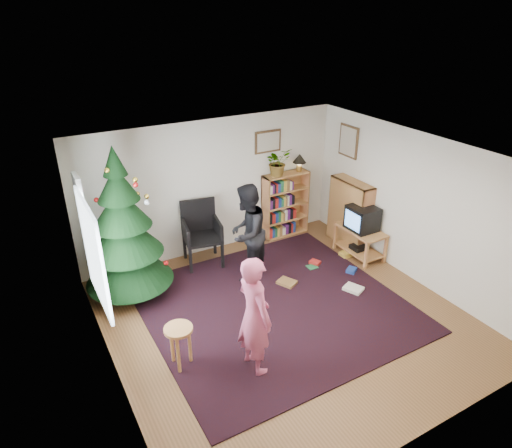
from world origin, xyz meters
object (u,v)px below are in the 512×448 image
table_lamp (300,159)px  tv_stand (360,240)px  crt_tv (362,218)px  picture_back (268,142)px  christmas_tree (125,237)px  stool (179,337)px  person_by_chair (247,233)px  person_standing (254,316)px  potted_plant (278,162)px  picture_right (349,141)px  bookshelf_back (285,204)px  armchair (199,230)px  bookshelf_right (350,213)px

table_lamp → tv_stand: bearing=-73.4°
crt_tv → picture_back: bearing=124.1°
christmas_tree → stool: size_ratio=4.06×
christmas_tree → person_by_chair: christmas_tree is taller
person_standing → potted_plant: potted_plant is taller
picture_right → picture_back: bearing=151.3°
bookshelf_back → armchair: (-1.92, -0.15, -0.04)m
picture_right → person_standing: picture_right is taller
table_lamp → crt_tv: bearing=-73.5°
potted_plant → bookshelf_right: bearing=-42.7°
picture_back → tv_stand: picture_back is taller
crt_tv → christmas_tree: bearing=168.2°
armchair → potted_plant: (1.72, 0.15, 0.94)m
bookshelf_back → person_by_chair: size_ratio=0.77×
picture_back → person_by_chair: (-1.10, -1.19, -1.11)m
stool → tv_stand: bearing=15.4°
christmas_tree → tv_stand: (4.06, -0.85, -0.71)m
person_by_chair → potted_plant: 1.78m
picture_back → table_lamp: 0.77m
person_standing → crt_tv: bearing=-67.0°
picture_back → christmas_tree: bearing=-166.3°
bookshelf_back → crt_tv: bookshelf_back is taller
bookshelf_back → tv_stand: bookshelf_back is taller
potted_plant → table_lamp: size_ratio=1.52×
armchair → person_standing: person_standing is taller
person_by_chair → table_lamp: person_by_chair is taller
picture_right → tv_stand: (-0.26, -0.85, -1.62)m
christmas_tree → person_standing: bearing=-69.0°
christmas_tree → person_by_chair: 1.95m
potted_plant → table_lamp: potted_plant is taller
bookshelf_right → picture_back: bearing=47.2°
bookshelf_back → person_standing: bearing=-128.5°
tv_stand → table_lamp: (-0.43, 1.44, 1.21)m
person_by_chair → christmas_tree: bearing=-54.0°
picture_back → stool: (-2.88, -2.66, -1.47)m
bookshelf_right → table_lamp: bearing=29.6°
armchair → person_by_chair: bearing=-51.3°
picture_right → tv_stand: bearing=-106.7°
christmas_tree → potted_plant: size_ratio=4.68×
armchair → person_standing: size_ratio=0.70×
picture_back → stool: 4.19m
picture_right → tv_stand: 1.85m
picture_back → table_lamp: size_ratio=1.57×
potted_plant → person_standing: bearing=-126.1°
tv_stand → crt_tv: (-0.00, 0.00, 0.44)m
picture_back → bookshelf_back: picture_back is taller
bookshelf_right → potted_plant: (-1.05, 0.97, 0.90)m
picture_right → bookshelf_right: size_ratio=0.46×
bookshelf_right → crt_tv: bookshelf_right is taller
stool → person_standing: person_standing is taller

